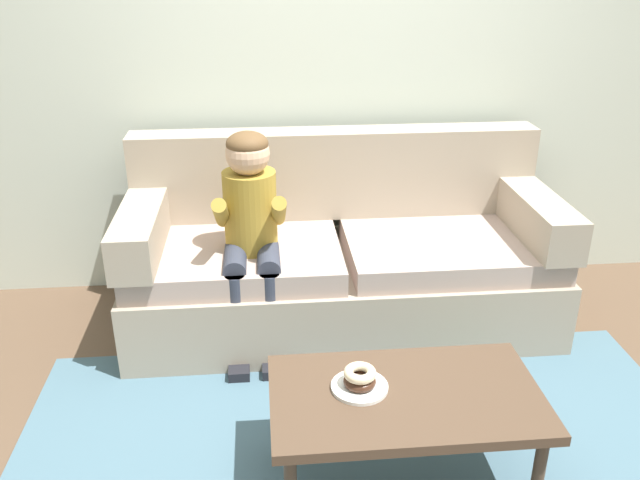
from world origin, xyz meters
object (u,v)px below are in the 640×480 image
at_px(donut, 360,381).
at_px(toy_controller, 463,394).
at_px(coffee_table, 405,402).
at_px(couch, 341,260).
at_px(person_child, 251,222).

xyz_separation_m(donut, toy_controller, (0.55, 0.42, -0.41)).
distance_m(coffee_table, donut, 0.18).
height_order(couch, donut, couch).
bearing_deg(toy_controller, person_child, 144.31).
distance_m(coffee_table, toy_controller, 0.69).
relative_size(couch, coffee_table, 2.24).
distance_m(couch, toy_controller, 0.97).
height_order(couch, coffee_table, couch).
bearing_deg(person_child, couch, 24.39).
height_order(coffee_table, toy_controller, coffee_table).
xyz_separation_m(couch, donut, (-0.08, -1.20, 0.09)).
bearing_deg(coffee_table, couch, 93.99).
distance_m(donut, toy_controller, 0.80).
height_order(coffee_table, person_child, person_child).
bearing_deg(person_child, toy_controller, -31.36).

